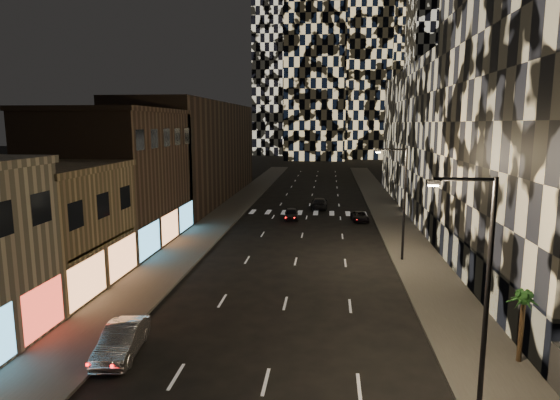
% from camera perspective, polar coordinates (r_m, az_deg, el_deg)
% --- Properties ---
extents(sidewalk_left, '(4.00, 120.00, 0.15)m').
position_cam_1_polar(sidewalk_left, '(59.91, -6.20, -1.30)').
color(sidewalk_left, '#47443F').
rests_on(sidewalk_left, ground).
extents(sidewalk_right, '(4.00, 120.00, 0.15)m').
position_cam_1_polar(sidewalk_right, '(59.04, 13.15, -1.65)').
color(sidewalk_right, '#47443F').
rests_on(sidewalk_right, ground).
extents(curb_left, '(0.20, 120.00, 0.15)m').
position_cam_1_polar(curb_left, '(59.51, -4.22, -1.34)').
color(curb_left, '#4C4C47').
rests_on(curb_left, ground).
extents(curb_right, '(0.20, 120.00, 0.15)m').
position_cam_1_polar(curb_right, '(58.82, 11.12, -1.62)').
color(curb_right, '#4C4C47').
rests_on(curb_right, ground).
extents(retail_tan, '(10.00, 10.00, 8.00)m').
position_cam_1_polar(retail_tan, '(35.32, -27.85, -3.31)').
color(retail_tan, '#8C7854').
rests_on(retail_tan, ground).
extents(retail_brown, '(10.00, 15.00, 12.00)m').
position_cam_1_polar(retail_brown, '(45.75, -19.37, 2.44)').
color(retail_brown, '#453327').
rests_on(retail_brown, ground).
extents(retail_filler_left, '(10.00, 40.00, 14.00)m').
position_cam_1_polar(retail_filler_left, '(70.43, -10.18, 5.87)').
color(retail_filler_left, '#453327').
rests_on(retail_filler_left, ground).
extents(midrise_base, '(0.60, 25.00, 3.00)m').
position_cam_1_polar(midrise_base, '(34.82, 22.17, -7.33)').
color(midrise_base, '#383838').
rests_on(midrise_base, ground).
extents(midrise_filler_right, '(16.00, 40.00, 18.00)m').
position_cam_1_polar(midrise_filler_right, '(66.88, 21.29, 6.93)').
color(midrise_filler_right, '#232326').
rests_on(midrise_filler_right, ground).
extents(tower_center_low, '(18.00, 18.00, 95.00)m').
position_cam_1_polar(tower_center_low, '(152.04, 4.49, 23.16)').
color(tower_center_low, black).
rests_on(tower_center_low, ground).
extents(streetlight_near, '(2.55, 0.25, 9.00)m').
position_cam_1_polar(streetlight_near, '(19.32, 23.39, -8.65)').
color(streetlight_near, black).
rests_on(streetlight_near, sidewalk_right).
extents(streetlight_far, '(2.55, 0.25, 9.00)m').
position_cam_1_polar(streetlight_far, '(38.40, 14.61, 0.47)').
color(streetlight_far, black).
rests_on(streetlight_far, sidewalk_right).
extents(car_silver_parked, '(2.08, 4.68, 1.49)m').
position_cam_1_polar(car_silver_parked, '(24.67, -18.71, -15.92)').
color(car_silver_parked, '#99989D').
rests_on(car_silver_parked, ground).
extents(car_dark_midlane, '(1.88, 3.98, 1.31)m').
position_cam_1_polar(car_dark_midlane, '(54.44, 1.40, -1.70)').
color(car_dark_midlane, black).
rests_on(car_dark_midlane, ground).
extents(car_dark_oncoming, '(2.06, 4.95, 1.43)m').
position_cam_1_polar(car_dark_oncoming, '(61.48, 4.84, -0.40)').
color(car_dark_oncoming, black).
rests_on(car_dark_oncoming, ground).
extents(car_dark_rightlane, '(2.11, 3.99, 1.07)m').
position_cam_1_polar(car_dark_rightlane, '(54.22, 9.71, -2.01)').
color(car_dark_rightlane, black).
rests_on(car_dark_rightlane, ground).
extents(palm_tree, '(1.74, 1.73, 3.42)m').
position_cam_1_polar(palm_tree, '(24.47, 27.56, -11.08)').
color(palm_tree, '#47331E').
rests_on(palm_tree, sidewalk_right).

